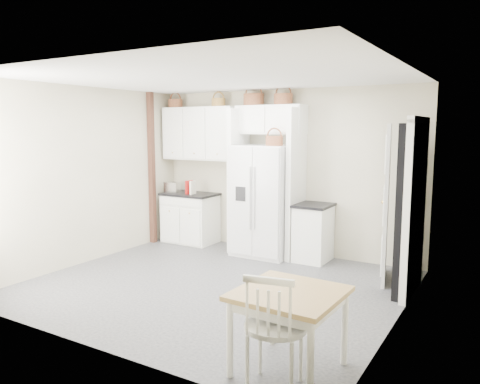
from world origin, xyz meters
The scene contains 27 objects.
floor centered at (0.00, 0.00, 0.00)m, with size 4.50×4.50×0.00m, color #2B2B2D.
ceiling centered at (0.00, 0.00, 2.60)m, with size 4.50×4.50×0.00m, color white.
wall_back centered at (0.00, 2.00, 1.30)m, with size 4.50×4.50×0.00m, color #ADA88B.
wall_left centered at (-2.25, 0.00, 1.30)m, with size 4.00×4.00×0.00m, color #ADA88B.
wall_right centered at (2.25, 0.00, 1.30)m, with size 4.00×4.00×0.00m, color #ADA88B.
refrigerator centered at (-0.15, 1.63, 0.87)m, with size 0.90×0.72×1.73m, color silver.
base_cab_left centered at (-1.65, 1.70, 0.42)m, with size 0.90×0.57×0.83m, color white.
base_cab_right centered at (0.65, 1.70, 0.41)m, with size 0.47×0.57×0.83m, color white.
dining_table centered at (1.70, -1.45, 0.34)m, with size 0.82×0.82×0.68m, color olive.
windsor_chair centered at (1.72, -1.75, 0.49)m, with size 0.48×0.44×0.98m, color white.
counter_left centered at (-1.65, 1.70, 0.85)m, with size 0.94×0.60×0.04m, color black.
counter_right centered at (0.65, 1.70, 0.85)m, with size 0.51×0.60×0.04m, color black.
toaster centered at (-1.98, 1.63, 0.96)m, with size 0.26×0.15×0.18m, color silver.
cookbook_red centered at (-1.60, 1.62, 0.99)m, with size 0.03×0.16×0.23m, color #B01714.
cookbook_cream centered at (-1.53, 1.62, 0.98)m, with size 0.03×0.15×0.23m, color #EFE5CC.
basket_upper_a centered at (-2.04, 1.83, 2.42)m, with size 0.26×0.26×0.15m, color brown.
basket_upper_c centered at (-1.13, 1.83, 2.42)m, with size 0.24×0.24×0.14m, color brown.
basket_bridge_a centered at (-0.46, 1.83, 2.44)m, with size 0.33×0.33×0.19m, color brown.
basket_bridge_b centered at (0.06, 1.83, 2.43)m, with size 0.30×0.30×0.17m, color brown.
basket_fridge_b centered at (0.06, 1.53, 1.81)m, with size 0.27×0.27×0.14m, color brown.
upper_cabinet centered at (-1.50, 1.83, 1.90)m, with size 1.40×0.34×0.90m, color white.
bridge_cabinet centered at (-0.15, 1.83, 2.12)m, with size 1.12×0.34×0.45m, color white.
fridge_panel_left centered at (-0.66, 1.70, 1.15)m, with size 0.08×0.60×2.30m, color white.
fridge_panel_right centered at (0.36, 1.70, 1.15)m, with size 0.08×0.60×2.30m, color white.
trim_post centered at (-2.20, 1.35, 1.30)m, with size 0.09×0.09×2.60m, color #3C2317.
doorway_void centered at (2.16, 1.00, 1.02)m, with size 0.18×0.85×2.05m, color black.
door_slab centered at (1.80, 1.33, 1.02)m, with size 0.80×0.04×2.05m, color white.
Camera 1 is at (3.22, -4.80, 2.00)m, focal length 35.00 mm.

